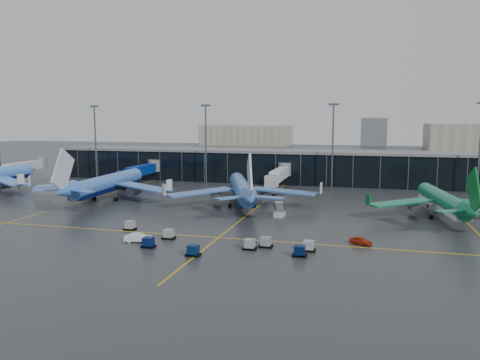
% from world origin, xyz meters
% --- Properties ---
extents(ground, '(600.00, 600.00, 0.00)m').
position_xyz_m(ground, '(0.00, 0.00, 0.00)').
color(ground, '#282B2D').
rests_on(ground, ground).
extents(terminal_pier, '(142.00, 17.00, 10.70)m').
position_xyz_m(terminal_pier, '(0.00, 62.00, 5.42)').
color(terminal_pier, black).
rests_on(terminal_pier, ground).
extents(jet_bridges, '(94.00, 27.50, 7.20)m').
position_xyz_m(jet_bridges, '(-35.00, 42.99, 4.55)').
color(jet_bridges, '#595B60').
rests_on(jet_bridges, ground).
extents(flood_masts, '(203.00, 0.50, 25.50)m').
position_xyz_m(flood_masts, '(5.00, 50.00, 13.81)').
color(flood_masts, '#595B60').
rests_on(flood_masts, ground).
extents(distant_hangars, '(260.00, 71.00, 22.00)m').
position_xyz_m(distant_hangars, '(49.94, 270.08, 8.79)').
color(distant_hangars, '#B2AD99').
rests_on(distant_hangars, ground).
extents(taxi_lines, '(220.00, 120.00, 0.02)m').
position_xyz_m(taxi_lines, '(10.00, 10.61, 0.01)').
color(taxi_lines, gold).
rests_on(taxi_lines, ground).
extents(airliner_arkefly, '(42.04, 47.19, 13.81)m').
position_xyz_m(airliner_arkefly, '(-29.86, 15.53, 6.91)').
color(airliner_arkefly, '#3D70CB').
rests_on(airliner_arkefly, ground).
extents(airliner_klm_near, '(50.35, 53.53, 13.29)m').
position_xyz_m(airliner_klm_near, '(5.93, 15.99, 6.64)').
color(airliner_klm_near, '#3B6FC4').
rests_on(airliner_klm_near, ground).
extents(airliner_aer_lingus, '(38.78, 42.80, 11.85)m').
position_xyz_m(airliner_aer_lingus, '(50.79, 13.98, 5.92)').
color(airliner_aer_lingus, '#0D7348').
rests_on(airliner_aer_lingus, ground).
extents(baggage_carts, '(36.59, 14.40, 1.70)m').
position_xyz_m(baggage_carts, '(11.61, -20.63, 0.76)').
color(baggage_carts, black).
rests_on(baggage_carts, ground).
extents(mobile_airstair, '(2.27, 3.25, 3.45)m').
position_xyz_m(mobile_airstair, '(17.11, 5.97, 0.77)').
color(mobile_airstair, silver).
rests_on(mobile_airstair, ground).
extents(service_van_red, '(4.10, 3.05, 1.30)m').
position_xyz_m(service_van_red, '(34.37, -13.19, 0.65)').
color(service_van_red, '#AC2A0D').
rests_on(service_van_red, ground).
extents(service_van_white, '(4.98, 2.91, 1.55)m').
position_xyz_m(service_van_white, '(-2.38, -21.31, 0.78)').
color(service_van_white, silver).
rests_on(service_van_white, ground).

